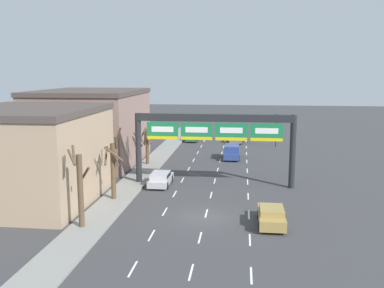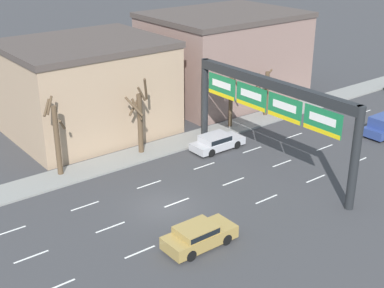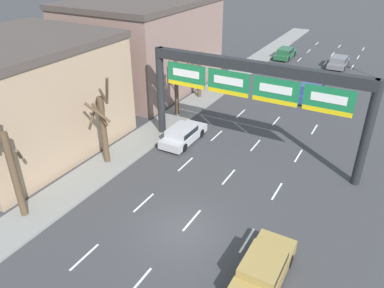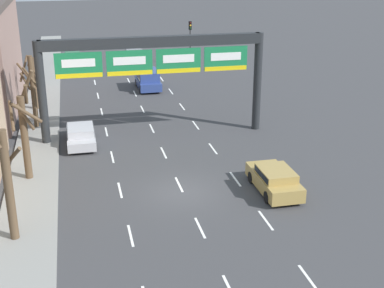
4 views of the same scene
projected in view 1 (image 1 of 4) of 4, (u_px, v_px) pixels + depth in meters
The scene contains 16 objects.
ground_plane at pixel (205, 218), 32.42m from camera, with size 220.00×220.00×0.00m, color #3D3D3F.
sidewalk_left at pixel (103, 213), 33.33m from camera, with size 2.80×110.00×0.15m.
lane_dashes at pixel (216, 175), 45.63m from camera, with size 6.72×67.00×0.01m.
sign_gantry at pixel (214, 132), 40.62m from camera, with size 15.37×0.70×6.95m.
building_near at pixel (30, 155), 36.11m from camera, with size 10.88×12.96×7.98m.
building_far at pixel (91, 127), 51.37m from camera, with size 11.46×14.80×8.76m.
car_green at pixel (192, 136), 67.95m from camera, with size 1.84×4.80×1.34m.
suv_blue at pixel (232, 151), 53.97m from camera, with size 1.99×4.35×1.77m.
car_grey at pixel (236, 138), 66.30m from camera, with size 1.99×4.51×1.37m.
car_silver at pixel (161, 178), 41.47m from camera, with size 1.86×4.50×1.31m.
car_gold at pixel (271, 215), 30.72m from camera, with size 1.88×4.31×1.38m.
traffic_light_near_gantry at pixel (276, 124), 62.24m from camera, with size 0.30×0.35×4.79m.
tree_bare_closest at pixel (80, 187), 29.67m from camera, with size 1.61×1.61×5.83m.
tree_bare_second at pixel (146, 144), 50.17m from camera, with size 1.89×2.29×4.21m.
tree_bare_third at pixel (140, 148), 45.52m from camera, with size 1.72×1.70×5.19m.
tree_bare_furthest at pixel (113, 165), 36.25m from camera, with size 1.82×1.96×6.19m.
Camera 1 is at (2.65, -30.92, 10.97)m, focal length 40.00 mm.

